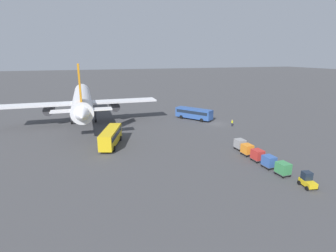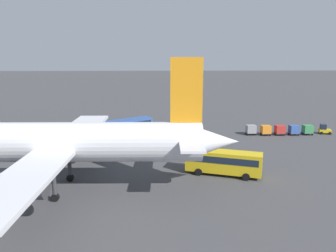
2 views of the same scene
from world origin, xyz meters
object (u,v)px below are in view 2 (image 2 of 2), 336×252
Objects in this scene: airplane at (49,143)px; baggage_tug at (324,129)px; shuttle_bus_far at (224,161)px; cargo_cart_red at (280,130)px; cargo_cart_green at (308,129)px; cargo_cart_grey at (251,129)px; cargo_cart_orange at (266,130)px; cargo_cart_blue at (294,129)px; worker_person at (174,123)px; shuttle_bus_near at (128,125)px.

airplane is 56.32m from baggage_tug.
cargo_cart_red is (-16.51, -22.80, -0.82)m from shuttle_bus_far.
cargo_cart_green is 5.95m from cargo_cart_red.
cargo_cart_grey is (15.81, 0.32, 0.25)m from baggage_tug.
cargo_cart_orange and cargo_cart_grey have the same top height.
airplane is at bearing 33.34° from cargo_cart_blue.
cargo_cart_red is at bearing 158.20° from worker_person.
baggage_tug is 1.26× the size of cargo_cart_orange.
cargo_cart_red and cargo_cart_grey have the same top height.
cargo_cart_green and cargo_cart_orange have the same top height.
worker_person is at bearing -21.80° from cargo_cart_red.
shuttle_bus_near is at bearing -4.86° from cargo_cart_orange.
cargo_cart_grey is at bearing 140.66° from shuttle_bus_near.
baggage_tug reaches higher than cargo_cart_orange.
cargo_cart_orange is at bearing 170.99° from cargo_cart_grey.
cargo_cart_orange is at bearing -0.08° from cargo_cart_red.
cargo_cart_red is (-31.81, 2.46, -0.68)m from shuttle_bus_near.
cargo_cart_green and cargo_cart_red have the same top height.
cargo_cart_orange is at bearing 140.18° from shuttle_bus_near.
cargo_cart_red is (5.95, 0.10, 0.00)m from cargo_cart_green.
cargo_cart_red is at bearing 0.99° from cargo_cart_green.
cargo_cart_orange is (5.95, -0.06, 0.00)m from cargo_cart_blue.
worker_person is 0.84× the size of cargo_cart_red.
worker_person is (-10.22, -6.18, -1.00)m from shuttle_bus_near.
baggage_tug is 12.86m from cargo_cart_orange.
cargo_cart_green is 1.00× the size of cargo_cart_red.
cargo_cart_grey is (2.97, -0.47, 0.00)m from cargo_cart_orange.
cargo_cart_grey is at bearing 11.52° from baggage_tug.
baggage_tug reaches higher than worker_person.
airplane is at bearing 40.50° from cargo_cart_grey.
shuttle_bus_near reaches higher than cargo_cart_grey.
cargo_cart_red is 1.00× the size of cargo_cart_orange.
cargo_cart_red is (-21.58, 8.63, 0.32)m from worker_person.
shuttle_bus_near is at bearing -39.41° from shuttle_bus_far.
shuttle_bus_near is 0.99× the size of shuttle_bus_far.
cargo_cart_blue and cargo_cart_grey have the same top height.
shuttle_bus_far is at bearing 52.17° from baggage_tug.
shuttle_bus_far is 28.16m from cargo_cart_red.
cargo_cart_blue is (-24.56, 8.69, 0.32)m from worker_person.
shuttle_bus_far reaches higher than baggage_tug.
cargo_cart_orange is at bearing -141.04° from airplane.
airplane is 22.33× the size of cargo_cart_blue.
cargo_cart_green is (-37.76, 2.35, -0.68)m from shuttle_bus_near.
cargo_cart_blue is at bearing 178.88° from cargo_cart_red.
baggage_tug is 1.26× the size of cargo_cart_green.
cargo_cart_grey is at bearing -1.79° from cargo_cart_green.
shuttle_bus_far is 32.09m from cargo_cart_green.
airplane reaches higher than cargo_cart_green.
baggage_tug is 1.49× the size of worker_person.
shuttle_bus_near reaches higher than baggage_tug.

